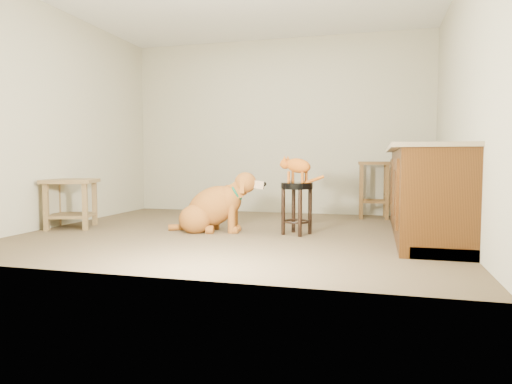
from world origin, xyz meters
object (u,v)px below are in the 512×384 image
(golden_retriever, at_px, (213,208))
(tabby_kitten, at_px, (296,166))
(wood_stool, at_px, (374,189))
(side_table, at_px, (71,196))
(padded_stool, at_px, (297,198))

(golden_retriever, distance_m, tabby_kitten, 1.03)
(wood_stool, xyz_separation_m, side_table, (-3.42, -1.88, -0.03))
(side_table, distance_m, golden_retriever, 1.72)
(side_table, height_order, golden_retriever, golden_retriever)
(padded_stool, height_order, tabby_kitten, tabby_kitten)
(golden_retriever, bearing_deg, tabby_kitten, -5.89)
(side_table, distance_m, tabby_kitten, 2.66)
(wood_stool, height_order, golden_retriever, wood_stool)
(padded_stool, xyz_separation_m, golden_retriever, (-0.93, -0.04, -0.13))
(padded_stool, relative_size, golden_retriever, 0.50)
(side_table, relative_size, tabby_kitten, 1.43)
(wood_stool, bearing_deg, golden_retriever, -135.05)
(padded_stool, height_order, side_table, side_table)
(padded_stool, distance_m, side_table, 2.65)
(golden_retriever, bearing_deg, wood_stool, 36.50)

